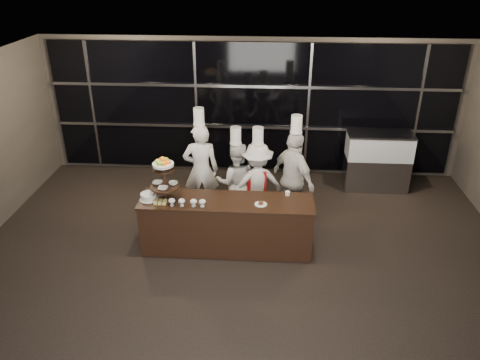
# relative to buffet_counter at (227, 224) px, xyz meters

# --- Properties ---
(room) EXTENTS (10.00, 10.00, 10.00)m
(room) POSITION_rel_buffet_counter_xyz_m (0.27, -1.86, 1.03)
(room) COLOR black
(room) RESTS_ON ground
(window_wall) EXTENTS (8.60, 0.10, 2.80)m
(window_wall) POSITION_rel_buffet_counter_xyz_m (0.27, 3.08, 1.04)
(window_wall) COLOR black
(window_wall) RESTS_ON ground
(buffet_counter) EXTENTS (2.84, 0.74, 0.92)m
(buffet_counter) POSITION_rel_buffet_counter_xyz_m (0.00, 0.00, 0.00)
(buffet_counter) COLOR black
(buffet_counter) RESTS_ON ground
(display_stand) EXTENTS (0.48, 0.48, 0.74)m
(display_stand) POSITION_rel_buffet_counter_xyz_m (-1.00, -0.00, 0.87)
(display_stand) COLOR black
(display_stand) RESTS_ON buffet_counter
(compotes) EXTENTS (0.60, 0.11, 0.12)m
(compotes) POSITION_rel_buffet_counter_xyz_m (-0.60, -0.22, 0.54)
(compotes) COLOR silver
(compotes) RESTS_ON buffet_counter
(layer_cake) EXTENTS (0.30, 0.30, 0.11)m
(layer_cake) POSITION_rel_buffet_counter_xyz_m (-1.27, -0.05, 0.51)
(layer_cake) COLOR white
(layer_cake) RESTS_ON buffet_counter
(pastry_squares) EXTENTS (0.20, 0.13, 0.05)m
(pastry_squares) POSITION_rel_buffet_counter_xyz_m (-1.05, -0.17, 0.48)
(pastry_squares) COLOR #ECD873
(pastry_squares) RESTS_ON buffet_counter
(small_plate) EXTENTS (0.20, 0.20, 0.05)m
(small_plate) POSITION_rel_buffet_counter_xyz_m (0.56, -0.10, 0.47)
(small_plate) COLOR white
(small_plate) RESTS_ON buffet_counter
(chef_cup) EXTENTS (0.08, 0.08, 0.07)m
(chef_cup) POSITION_rel_buffet_counter_xyz_m (0.99, 0.25, 0.49)
(chef_cup) COLOR white
(chef_cup) RESTS_ON buffet_counter
(display_case) EXTENTS (1.32, 0.58, 1.24)m
(display_case) POSITION_rel_buffet_counter_xyz_m (2.92, 2.44, 0.22)
(display_case) COLOR #A5A5AA
(display_case) RESTS_ON ground
(chef_a) EXTENTS (0.71, 0.52, 2.10)m
(chef_a) POSITION_rel_buffet_counter_xyz_m (-0.58, 1.16, 0.46)
(chef_a) COLOR silver
(chef_a) RESTS_ON ground
(chef_b) EXTENTS (0.79, 0.64, 1.82)m
(chef_b) POSITION_rel_buffet_counter_xyz_m (0.08, 1.00, 0.31)
(chef_b) COLOR silver
(chef_b) RESTS_ON ground
(chef_c) EXTENTS (1.11, 0.81, 1.84)m
(chef_c) POSITION_rel_buffet_counter_xyz_m (0.47, 0.95, 0.32)
(chef_c) COLOR silver
(chef_c) RESTS_ON ground
(chef_d) EXTENTS (0.98, 1.10, 2.09)m
(chef_d) POSITION_rel_buffet_counter_xyz_m (1.12, 0.91, 0.44)
(chef_d) COLOR white
(chef_d) RESTS_ON ground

